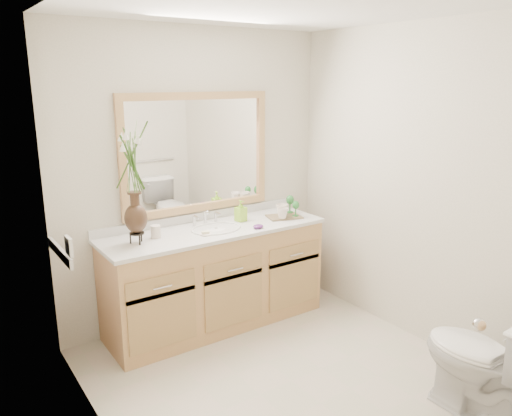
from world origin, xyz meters
TOP-DOWN VIEW (x-y plane):
  - floor at (0.00, 0.00)m, footprint 2.60×2.60m
  - ceiling at (0.00, 0.00)m, footprint 2.40×2.60m
  - wall_back at (0.00, 1.30)m, footprint 2.40×0.02m
  - wall_front at (0.00, -1.30)m, footprint 2.40×0.02m
  - wall_left at (-1.20, 0.00)m, footprint 0.02×2.60m
  - wall_right at (1.20, 0.00)m, footprint 0.02×2.60m
  - vanity at (0.00, 1.01)m, footprint 1.80×0.55m
  - counter at (0.00, 1.01)m, footprint 1.84×0.57m
  - sink at (0.00, 1.00)m, footprint 0.38×0.34m
  - mirror at (0.00, 1.28)m, footprint 1.32×0.04m
  - switch_plate at (-1.19, 0.76)m, footprint 0.02×0.12m
  - door at (-0.30, -1.29)m, footprint 0.80×0.03m
  - toilet at (0.70, -0.92)m, footprint 0.42×0.75m
  - flower_vase at (-0.65, 1.01)m, footprint 0.19×0.19m
  - tumbler at (-0.49, 1.06)m, footprint 0.07×0.07m
  - soap_dish at (-0.15, 0.91)m, footprint 0.09×0.09m
  - soap_bottle at (0.29, 1.08)m, footprint 0.08×0.09m
  - purple_dish at (0.29, 0.82)m, footprint 0.11×0.10m
  - tray at (0.66, 0.96)m, footprint 0.33×0.26m
  - mug_left at (0.60, 0.91)m, footprint 0.12×0.11m
  - mug_right at (0.65, 0.98)m, footprint 0.14×0.14m
  - goblet_front at (0.74, 0.91)m, footprint 0.06×0.06m
  - goblet_back at (0.77, 1.03)m, footprint 0.07×0.07m

SIDE VIEW (x-z plane):
  - floor at x=0.00m, z-range 0.00..0.00m
  - toilet at x=0.70m, z-range 0.00..0.74m
  - vanity at x=0.00m, z-range 0.00..0.80m
  - sink at x=0.00m, z-range 0.66..0.89m
  - counter at x=0.00m, z-range 0.80..0.83m
  - tray at x=0.66m, z-range 0.83..0.84m
  - soap_dish at x=-0.15m, z-range 0.82..0.85m
  - purple_dish at x=0.29m, z-range 0.83..0.86m
  - tumbler at x=-0.49m, z-range 0.83..0.93m
  - mug_left at x=0.60m, z-range 0.84..0.94m
  - mug_right at x=0.65m, z-range 0.84..0.95m
  - soap_bottle at x=0.29m, z-range 0.83..0.99m
  - goblet_front at x=0.74m, z-range 0.87..1.00m
  - goblet_back at x=0.77m, z-range 0.87..1.03m
  - switch_plate at x=-1.19m, z-range 0.92..1.04m
  - door at x=-0.30m, z-range 0.00..2.00m
  - wall_back at x=0.00m, z-range 0.00..2.40m
  - wall_front at x=0.00m, z-range 0.00..2.40m
  - wall_left at x=-1.20m, z-range 0.00..2.40m
  - wall_right at x=1.20m, z-range 0.00..2.40m
  - flower_vase at x=-0.65m, z-range 0.97..1.77m
  - mirror at x=0.00m, z-range 0.92..1.89m
  - ceiling at x=0.00m, z-range 2.39..2.41m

